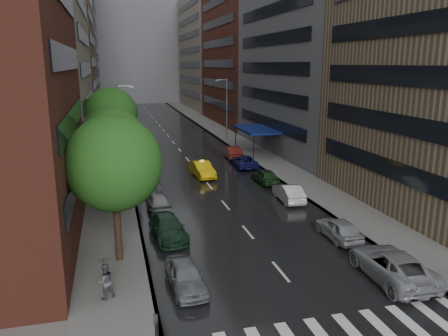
{
  "coord_description": "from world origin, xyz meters",
  "views": [
    {
      "loc": [
        -8.6,
        -16.64,
        11.23
      ],
      "look_at": [
        0.0,
        16.51,
        3.0
      ],
      "focal_mm": 35.0,
      "sensor_mm": 36.0,
      "label": 1
    }
  ],
  "objects": [
    {
      "name": "street_lamp_left",
      "position": [
        -7.72,
        30.0,
        4.89
      ],
      "size": [
        1.74,
        0.22,
        9.0
      ],
      "color": "gray",
      "rests_on": "sidewalk_left"
    },
    {
      "name": "tree_mid",
      "position": [
        -8.6,
        17.57,
        5.49
      ],
      "size": [
        5.04,
        5.04,
        8.02
      ],
      "color": "#382619",
      "rests_on": "ground"
    },
    {
      "name": "buildings_right",
      "position": [
        15.0,
        56.7,
        15.03
      ],
      "size": [
        8.05,
        109.1,
        36.0
      ],
      "color": "#937A5B",
      "rests_on": "ground"
    },
    {
      "name": "ground",
      "position": [
        0.0,
        0.0,
        0.0
      ],
      "size": [
        220.0,
        220.0,
        0.0
      ],
      "primitive_type": "plane",
      "color": "gray",
      "rests_on": "ground"
    },
    {
      "name": "crosswalk",
      "position": [
        0.2,
        -2.0,
        0.01
      ],
      "size": [
        13.15,
        2.8,
        0.01
      ],
      "color": "silver",
      "rests_on": "ground"
    },
    {
      "name": "sidewalk_left",
      "position": [
        -9.0,
        50.0,
        0.07
      ],
      "size": [
        4.0,
        140.0,
        0.15
      ],
      "primitive_type": "cube",
      "color": "gray",
      "rests_on": "ground"
    },
    {
      "name": "buildings_left",
      "position": [
        -15.0,
        58.79,
        15.99
      ],
      "size": [
        8.0,
        108.0,
        38.0
      ],
      "color": "maroon",
      "rests_on": "ground"
    },
    {
      "name": "ped_black_umbrella",
      "position": [
        -9.34,
        3.26,
        1.38
      ],
      "size": [
        1.05,
        0.98,
        2.09
      ],
      "color": "#4E4E53",
      "rests_on": "sidewalk_left"
    },
    {
      "name": "tree_near",
      "position": [
        -8.6,
        7.53,
        5.85
      ],
      "size": [
        5.37,
        5.37,
        8.55
      ],
      "color": "#382619",
      "rests_on": "ground"
    },
    {
      "name": "awning",
      "position": [
        8.98,
        35.0,
        3.13
      ],
      "size": [
        4.0,
        8.0,
        3.12
      ],
      "color": "navy",
      "rests_on": "sidewalk_right"
    },
    {
      "name": "tree_far",
      "position": [
        -8.6,
        30.49,
        6.05
      ],
      "size": [
        5.55,
        5.55,
        8.84
      ],
      "color": "#382619",
      "rests_on": "ground"
    },
    {
      "name": "taxi",
      "position": [
        0.03,
        25.53,
        0.78
      ],
      "size": [
        2.08,
        4.88,
        1.56
      ],
      "primitive_type": "imported",
      "rotation": [
        0.0,
        0.0,
        0.09
      ],
      "color": "#E0B10B",
      "rests_on": "ground"
    },
    {
      "name": "parked_cars_right",
      "position": [
        5.4,
        15.93,
        0.74
      ],
      "size": [
        2.92,
        36.68,
        1.61
      ],
      "color": "gray",
      "rests_on": "ground"
    },
    {
      "name": "parked_cars_left",
      "position": [
        -5.4,
        23.3,
        0.74
      ],
      "size": [
        2.45,
        40.96,
        1.61
      ],
      "color": "slate",
      "rests_on": "ground"
    },
    {
      "name": "street_lamp_right",
      "position": [
        7.72,
        45.0,
        4.89
      ],
      "size": [
        1.74,
        0.22,
        9.0
      ],
      "color": "gray",
      "rests_on": "sidewalk_right"
    },
    {
      "name": "building_far",
      "position": [
        0.0,
        118.0,
        16.0
      ],
      "size": [
        40.0,
        14.0,
        32.0
      ],
      "primitive_type": "cube",
      "color": "slate",
      "rests_on": "ground"
    },
    {
      "name": "road",
      "position": [
        0.0,
        50.0,
        0.01
      ],
      "size": [
        14.0,
        140.0,
        0.01
      ],
      "primitive_type": "cube",
      "color": "black",
      "rests_on": "ground"
    },
    {
      "name": "sidewalk_right",
      "position": [
        9.0,
        50.0,
        0.07
      ],
      "size": [
        4.0,
        140.0,
        0.15
      ],
      "primitive_type": "cube",
      "color": "gray",
      "rests_on": "ground"
    }
  ]
}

